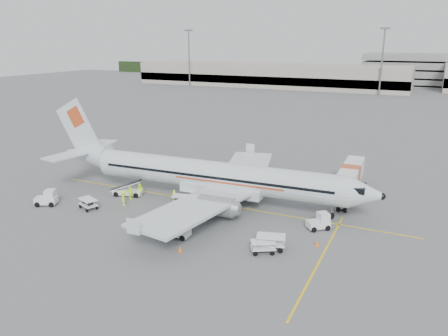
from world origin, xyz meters
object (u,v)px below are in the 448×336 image
(aircraft, at_px, (215,157))
(tug_mid, at_px, (179,229))
(tug_aft, at_px, (46,198))
(belt_loader, at_px, (128,185))
(tug_fore, at_px, (318,221))
(jet_bridge, at_px, (350,182))

(aircraft, height_order, tug_mid, aircraft)
(tug_mid, xyz_separation_m, tug_aft, (-18.15, 0.89, 0.06))
(belt_loader, distance_m, tug_aft, 9.30)
(tug_mid, bearing_deg, aircraft, 94.52)
(aircraft, distance_m, tug_aft, 20.01)
(tug_fore, relative_size, tug_aft, 0.93)
(aircraft, bearing_deg, tug_aft, -154.18)
(tug_mid, bearing_deg, belt_loader, 146.04)
(jet_bridge, distance_m, tug_aft, 35.65)
(tug_fore, relative_size, tug_mid, 1.00)
(aircraft, bearing_deg, tug_mid, -86.89)
(jet_bridge, relative_size, tug_mid, 6.65)
(tug_fore, distance_m, tug_mid, 13.95)
(jet_bridge, bearing_deg, tug_fore, -97.52)
(belt_loader, distance_m, tug_fore, 23.39)
(jet_bridge, xyz_separation_m, belt_loader, (-24.51, -10.91, -0.64))
(tug_mid, height_order, tug_aft, tug_aft)
(belt_loader, bearing_deg, tug_aft, -150.34)
(jet_bridge, height_order, tug_aft, jet_bridge)
(belt_loader, bearing_deg, tug_mid, -48.89)
(tug_mid, relative_size, tug_aft, 0.93)
(tug_mid, distance_m, tug_aft, 18.17)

